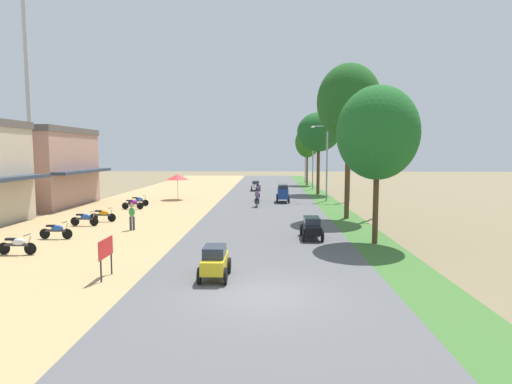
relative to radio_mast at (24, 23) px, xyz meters
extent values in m
plane|color=#7A6B4C|center=(24.33, -29.06, -17.63)|extent=(180.00, 180.00, 0.00)
cube|color=#565659|center=(24.33, -29.06, -17.59)|extent=(9.00, 140.00, 0.08)
cube|color=#3D6B2D|center=(30.03, -29.06, -17.60)|extent=(2.40, 140.00, 0.06)
cube|color=#2D3847|center=(8.08, -17.31, -14.55)|extent=(1.20, 9.39, 0.25)
cube|color=tan|center=(4.33, -6.07, -14.43)|extent=(6.62, 9.30, 6.40)
cube|color=#2D3847|center=(8.24, -6.07, -14.55)|extent=(1.20, 9.30, 0.25)
cube|color=#59514C|center=(4.33, -6.07, -10.98)|extent=(6.82, 9.50, 0.50)
cylinder|color=#B2B2B7|center=(0.00, 0.00, -4.23)|extent=(0.44, 0.44, 26.80)
cylinder|color=black|center=(13.62, -23.94, -17.29)|extent=(0.56, 0.06, 0.56)
cylinder|color=black|center=(12.38, -23.94, -17.29)|extent=(0.56, 0.06, 0.56)
cube|color=#333338|center=(13.00, -23.94, -17.11)|extent=(1.12, 0.12, 0.12)
ellipsoid|color=silver|center=(13.08, -23.94, -16.97)|extent=(0.64, 0.28, 0.32)
cube|color=black|center=(12.72, -23.94, -16.85)|extent=(0.44, 0.20, 0.10)
cylinder|color=#A5A8AD|center=(13.56, -23.94, -17.02)|extent=(0.26, 0.05, 0.68)
cylinder|color=black|center=(13.50, -23.94, -16.65)|extent=(0.04, 0.54, 0.04)
cylinder|color=black|center=(13.64, -20.46, -17.29)|extent=(0.56, 0.06, 0.56)
cylinder|color=black|center=(12.40, -20.46, -17.29)|extent=(0.56, 0.06, 0.56)
cube|color=#333338|center=(13.02, -20.46, -17.11)|extent=(1.12, 0.12, 0.12)
ellipsoid|color=#1E4CA5|center=(13.10, -20.46, -16.97)|extent=(0.64, 0.28, 0.32)
cube|color=black|center=(12.74, -20.46, -16.85)|extent=(0.44, 0.20, 0.10)
cylinder|color=#A5A8AD|center=(13.58, -20.46, -17.02)|extent=(0.26, 0.05, 0.68)
cylinder|color=black|center=(13.52, -20.46, -16.65)|extent=(0.04, 0.54, 0.04)
cylinder|color=black|center=(13.40, -16.43, -17.29)|extent=(0.56, 0.06, 0.56)
cylinder|color=black|center=(12.16, -16.43, -17.29)|extent=(0.56, 0.06, 0.56)
cube|color=#333338|center=(12.78, -16.43, -17.11)|extent=(1.12, 0.12, 0.12)
ellipsoid|color=#1E4CA5|center=(12.86, -16.43, -16.97)|extent=(0.64, 0.28, 0.32)
cube|color=black|center=(12.50, -16.43, -16.85)|extent=(0.44, 0.20, 0.10)
cylinder|color=#A5A8AD|center=(13.34, -16.43, -17.02)|extent=(0.26, 0.05, 0.68)
cylinder|color=black|center=(13.28, -16.43, -16.65)|extent=(0.04, 0.54, 0.04)
cylinder|color=black|center=(13.92, -14.77, -17.29)|extent=(0.56, 0.06, 0.56)
cylinder|color=black|center=(12.68, -14.77, -17.29)|extent=(0.56, 0.06, 0.56)
cube|color=#333338|center=(13.30, -14.77, -17.11)|extent=(1.12, 0.12, 0.12)
ellipsoid|color=orange|center=(13.38, -14.77, -16.97)|extent=(0.64, 0.28, 0.32)
cube|color=black|center=(13.02, -14.77, -16.85)|extent=(0.44, 0.20, 0.10)
cylinder|color=#A5A8AD|center=(13.86, -14.77, -17.02)|extent=(0.26, 0.05, 0.68)
cylinder|color=black|center=(13.80, -14.77, -16.65)|extent=(0.04, 0.54, 0.04)
cylinder|color=black|center=(13.93, -8.60, -17.29)|extent=(0.56, 0.06, 0.56)
cylinder|color=black|center=(12.69, -8.60, -17.29)|extent=(0.56, 0.06, 0.56)
cube|color=#333338|center=(13.31, -8.60, -17.11)|extent=(1.12, 0.12, 0.12)
ellipsoid|color=#8C1E8C|center=(13.39, -8.60, -16.97)|extent=(0.64, 0.28, 0.32)
cube|color=black|center=(13.03, -8.60, -16.85)|extent=(0.44, 0.20, 0.10)
cylinder|color=#A5A8AD|center=(13.87, -8.60, -17.02)|extent=(0.26, 0.05, 0.68)
cylinder|color=black|center=(13.81, -8.60, -16.65)|extent=(0.04, 0.54, 0.04)
cylinder|color=black|center=(13.76, -6.53, -17.29)|extent=(0.56, 0.06, 0.56)
cylinder|color=black|center=(12.52, -6.53, -17.29)|extent=(0.56, 0.06, 0.56)
cube|color=#333338|center=(13.14, -6.53, -17.11)|extent=(1.12, 0.12, 0.12)
ellipsoid|color=#1E4CA5|center=(13.22, -6.53, -16.97)|extent=(0.64, 0.28, 0.32)
cube|color=black|center=(12.86, -6.53, -16.85)|extent=(0.44, 0.20, 0.10)
cylinder|color=#A5A8AD|center=(13.70, -6.53, -17.02)|extent=(0.26, 0.05, 0.68)
cylinder|color=black|center=(13.64, -6.53, -16.65)|extent=(0.04, 0.54, 0.04)
cylinder|color=#262628|center=(18.51, -27.86, -17.17)|extent=(0.06, 0.06, 0.80)
cylinder|color=#262628|center=(18.51, -26.86, -17.17)|extent=(0.06, 0.06, 0.80)
cube|color=red|center=(18.51, -27.36, -16.42)|extent=(0.04, 1.30, 0.70)
cylinder|color=#99999E|center=(15.50, -1.40, -16.52)|extent=(0.05, 0.05, 2.10)
cone|color=red|center=(15.50, -1.40, -15.32)|extent=(2.20, 2.20, 0.55)
cylinder|color=#33333D|center=(16.40, -17.76, -17.16)|extent=(0.14, 0.14, 0.82)
cylinder|color=#33333D|center=(16.22, -17.78, -17.16)|extent=(0.14, 0.14, 0.82)
ellipsoid|color=#338C3F|center=(16.31, -17.77, -16.47)|extent=(0.38, 0.28, 0.56)
sphere|color=#9E7556|center=(16.31, -17.77, -16.06)|extent=(0.22, 0.22, 0.22)
cylinder|color=#4C351E|center=(30.07, -20.95, -15.38)|extent=(0.28, 0.28, 4.36)
ellipsoid|color=#1D6024|center=(30.07, -20.95, -11.89)|extent=(4.14, 4.14, 4.77)
cylinder|color=#4C351E|center=(30.12, -12.75, -14.21)|extent=(0.34, 0.34, 6.71)
ellipsoid|color=#1D541D|center=(30.12, -12.75, -9.39)|extent=(4.43, 4.43, 5.32)
cylinder|color=#4C351E|center=(30.09, 4.40, -14.69)|extent=(0.36, 0.36, 5.75)
ellipsoid|color=#1A5622|center=(30.09, 4.40, -10.63)|extent=(4.78, 4.78, 4.33)
cylinder|color=#4C351E|center=(30.02, 17.19, -15.10)|extent=(0.25, 0.25, 4.93)
ellipsoid|color=#256017|center=(30.02, 17.19, -11.44)|extent=(3.46, 3.46, 4.33)
cylinder|color=gray|center=(30.13, -2.21, -13.91)|extent=(0.16, 0.16, 7.31)
cylinder|color=gray|center=(29.43, -2.21, -10.41)|extent=(1.40, 0.08, 0.08)
ellipsoid|color=silver|center=(28.73, -2.21, -10.48)|extent=(0.36, 0.20, 0.14)
cylinder|color=gray|center=(30.83, -2.21, -10.41)|extent=(1.40, 0.08, 0.08)
ellipsoid|color=silver|center=(31.53, -2.21, -10.48)|extent=(0.36, 0.20, 0.14)
cylinder|color=gray|center=(30.13, 10.59, -13.97)|extent=(0.16, 0.16, 7.18)
cylinder|color=gray|center=(29.43, 10.59, -10.53)|extent=(1.40, 0.08, 0.08)
ellipsoid|color=silver|center=(28.73, 10.59, -10.60)|extent=(0.36, 0.20, 0.14)
cylinder|color=gray|center=(30.83, 10.59, -10.53)|extent=(1.40, 0.08, 0.08)
ellipsoid|color=silver|center=(31.53, 10.59, -10.60)|extent=(0.36, 0.20, 0.14)
cylinder|color=gray|center=(30.13, 21.46, -13.89)|extent=(0.16, 0.16, 7.34)
cylinder|color=gray|center=(29.43, 21.46, -10.37)|extent=(1.40, 0.08, 0.08)
ellipsoid|color=silver|center=(28.73, 21.46, -10.44)|extent=(0.36, 0.20, 0.14)
cylinder|color=gray|center=(30.83, 21.46, -10.37)|extent=(1.40, 0.08, 0.08)
ellipsoid|color=silver|center=(31.53, 21.46, -10.44)|extent=(0.36, 0.20, 0.14)
cylinder|color=brown|center=(32.29, -2.10, -13.47)|extent=(0.20, 0.20, 8.31)
cube|color=#473323|center=(32.29, -2.10, -9.82)|extent=(1.80, 0.10, 0.10)
cylinder|color=brown|center=(32.45, -11.93, -13.47)|extent=(0.20, 0.20, 8.31)
cube|color=#473323|center=(32.45, -11.93, -9.82)|extent=(1.80, 0.10, 0.10)
cube|color=gold|center=(22.57, -27.31, -16.97)|extent=(0.84, 1.95, 0.50)
cube|color=#232B38|center=(22.57, -27.36, -16.52)|extent=(0.77, 1.10, 0.40)
cylinder|color=black|center=(22.10, -26.61, -17.25)|extent=(0.10, 0.60, 0.60)
cylinder|color=black|center=(23.04, -26.61, -17.25)|extent=(0.10, 0.60, 0.60)
cylinder|color=black|center=(22.10, -28.01, -17.25)|extent=(0.10, 0.60, 0.60)
cylinder|color=black|center=(23.04, -28.01, -17.25)|extent=(0.10, 0.60, 0.60)
cube|color=black|center=(26.89, -19.99, -16.97)|extent=(0.88, 2.25, 0.44)
cube|color=#232B38|center=(26.89, -20.09, -16.55)|extent=(0.81, 1.30, 0.40)
cylinder|color=black|center=(27.39, -20.80, -17.23)|extent=(0.11, 0.64, 0.64)
cylinder|color=black|center=(26.40, -20.80, -17.23)|extent=(0.11, 0.64, 0.64)
cylinder|color=black|center=(27.39, -19.18, -17.23)|extent=(0.11, 0.64, 0.64)
cylinder|color=black|center=(26.40, -19.18, -17.23)|extent=(0.11, 0.64, 0.64)
cube|color=navy|center=(25.88, -3.48, -16.70)|extent=(0.95, 2.40, 0.95)
cube|color=#232B38|center=(25.88, -3.58, -16.05)|extent=(0.87, 2.00, 0.35)
cylinder|color=black|center=(26.41, -4.35, -17.21)|extent=(0.12, 0.68, 0.68)
cylinder|color=black|center=(25.34, -4.35, -17.21)|extent=(0.12, 0.68, 0.68)
cylinder|color=black|center=(26.41, -2.62, -17.21)|extent=(0.12, 0.68, 0.68)
cylinder|color=black|center=(25.34, -2.62, -17.21)|extent=(0.12, 0.68, 0.68)
cube|color=silver|center=(22.98, 8.19, -16.97)|extent=(0.88, 2.25, 0.44)
cube|color=#232B38|center=(22.98, 8.29, -16.55)|extent=(0.81, 1.30, 0.40)
cylinder|color=black|center=(22.48, 9.00, -17.23)|extent=(0.11, 0.64, 0.64)
cylinder|color=black|center=(23.47, 9.00, -17.23)|extent=(0.11, 0.64, 0.64)
cylinder|color=black|center=(22.48, 7.38, -17.23)|extent=(0.11, 0.64, 0.64)
cylinder|color=black|center=(23.47, 7.38, -17.23)|extent=(0.11, 0.64, 0.64)
cylinder|color=black|center=(23.55, -6.26, -17.27)|extent=(0.06, 0.56, 0.56)
cylinder|color=black|center=(23.55, -7.50, -17.27)|extent=(0.06, 0.56, 0.56)
cube|color=#333338|center=(23.55, -6.88, -17.09)|extent=(0.12, 1.12, 0.12)
ellipsoid|color=#1E4CA5|center=(23.55, -6.80, -16.95)|extent=(0.28, 0.64, 0.32)
cube|color=black|center=(23.55, -7.16, -16.83)|extent=(0.20, 0.44, 0.10)
cylinder|color=#A5A8AD|center=(23.55, -6.32, -17.00)|extent=(0.05, 0.26, 0.68)
cylinder|color=black|center=(23.55, -6.38, -16.63)|extent=(0.54, 0.04, 0.04)
ellipsoid|color=#724C8C|center=(23.55, -7.08, -16.43)|extent=(0.36, 0.28, 0.64)
sphere|color=black|center=(23.55, -7.04, -16.03)|extent=(0.28, 0.28, 0.28)
cylinder|color=#2D2D38|center=(23.41, -6.98, -17.07)|extent=(0.12, 0.12, 0.48)
cylinder|color=#2D2D38|center=(23.69, -6.98, -17.07)|extent=(0.12, 0.12, 0.48)
cylinder|color=black|center=(23.49, -1.40, -17.27)|extent=(0.06, 0.56, 0.56)
cylinder|color=black|center=(23.49, -2.64, -17.27)|extent=(0.06, 0.56, 0.56)
cube|color=#333338|center=(23.49, -2.02, -17.09)|extent=(0.12, 1.12, 0.12)
ellipsoid|color=black|center=(23.49, -1.94, -16.95)|extent=(0.28, 0.64, 0.32)
cube|color=black|center=(23.49, -2.30, -16.83)|extent=(0.20, 0.44, 0.10)
cylinder|color=#A5A8AD|center=(23.49, -1.46, -17.00)|extent=(0.05, 0.26, 0.68)
cylinder|color=black|center=(23.49, -1.52, -16.63)|extent=(0.54, 0.04, 0.04)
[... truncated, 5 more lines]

